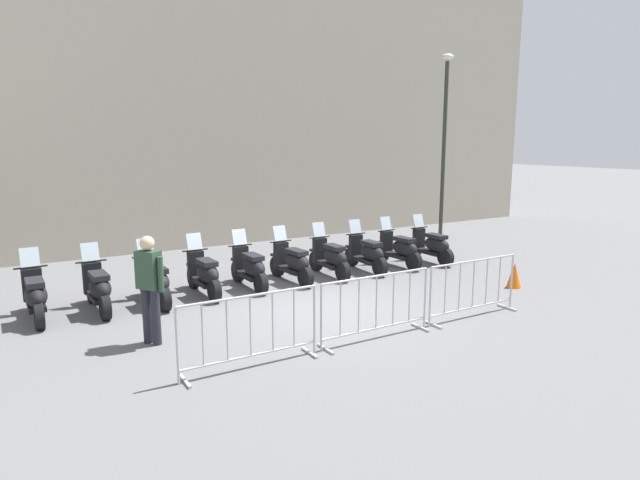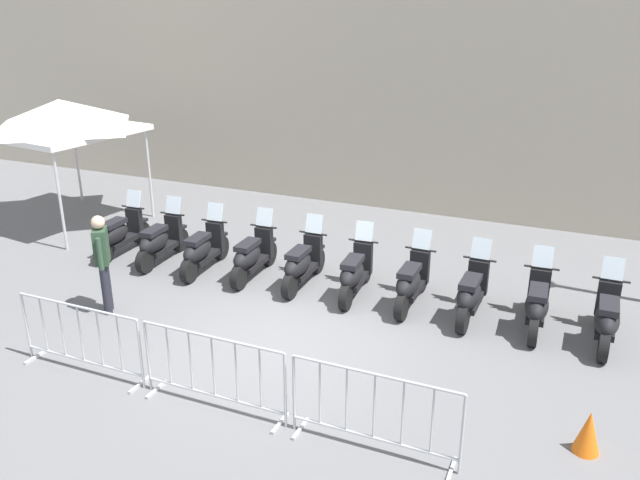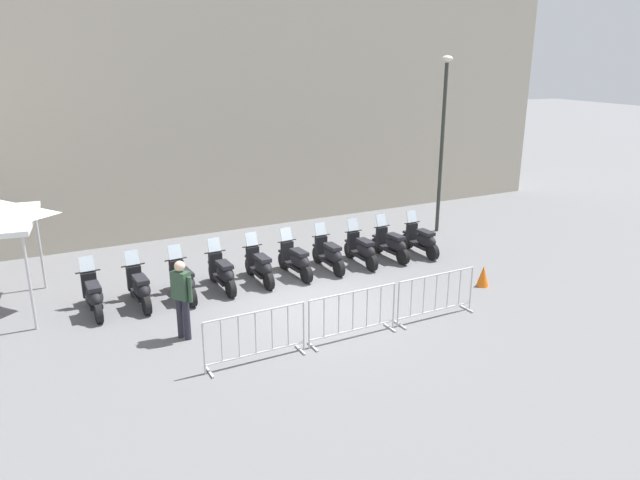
% 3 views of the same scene
% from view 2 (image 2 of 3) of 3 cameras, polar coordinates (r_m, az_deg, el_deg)
% --- Properties ---
extents(ground_plane, '(120.00, 120.00, 0.00)m').
position_cam_2_polar(ground_plane, '(10.25, -3.62, -8.93)').
color(ground_plane, slate).
extents(motorcycle_0, '(0.64, 1.72, 1.24)m').
position_cam_2_polar(motorcycle_0, '(13.97, -17.29, 0.52)').
color(motorcycle_0, black).
rests_on(motorcycle_0, ground).
extents(motorcycle_1, '(0.66, 1.72, 1.24)m').
position_cam_2_polar(motorcycle_1, '(13.31, -13.97, -0.14)').
color(motorcycle_1, black).
rests_on(motorcycle_1, ground).
extents(motorcycle_2, '(0.67, 1.72, 1.24)m').
position_cam_2_polar(motorcycle_2, '(12.71, -10.33, -0.87)').
color(motorcycle_2, black).
rests_on(motorcycle_2, ground).
extents(motorcycle_3, '(0.64, 1.72, 1.24)m').
position_cam_2_polar(motorcycle_3, '(12.28, -6.02, -1.41)').
color(motorcycle_3, black).
rests_on(motorcycle_3, ground).
extents(motorcycle_4, '(0.62, 1.72, 1.24)m').
position_cam_2_polar(motorcycle_4, '(11.86, -1.58, -2.12)').
color(motorcycle_4, black).
rests_on(motorcycle_4, ground).
extents(motorcycle_5, '(0.68, 1.71, 1.24)m').
position_cam_2_polar(motorcycle_5, '(11.49, 3.11, -2.94)').
color(motorcycle_5, black).
rests_on(motorcycle_5, ground).
extents(motorcycle_6, '(0.60, 1.72, 1.24)m').
position_cam_2_polar(motorcycle_6, '(11.23, 8.08, -3.73)').
color(motorcycle_6, black).
rests_on(motorcycle_6, ground).
extents(motorcycle_7, '(0.58, 1.72, 1.24)m').
position_cam_2_polar(motorcycle_7, '(11.00, 13.23, -4.64)').
color(motorcycle_7, black).
rests_on(motorcycle_7, ground).
extents(motorcycle_8, '(0.66, 1.72, 1.24)m').
position_cam_2_polar(motorcycle_8, '(10.93, 18.63, -5.39)').
color(motorcycle_8, black).
rests_on(motorcycle_8, ground).
extents(motorcycle_9, '(0.60, 1.72, 1.24)m').
position_cam_2_polar(motorcycle_9, '(10.87, 24.00, -6.31)').
color(motorcycle_9, black).
rests_on(motorcycle_9, ground).
extents(barrier_segment_0, '(2.08, 0.69, 1.07)m').
position_cam_2_polar(barrier_segment_0, '(9.82, -20.36, -8.25)').
color(barrier_segment_0, '#B2B5B7').
rests_on(barrier_segment_0, ground).
extents(barrier_segment_1, '(2.08, 0.69, 1.07)m').
position_cam_2_polar(barrier_segment_1, '(8.60, -9.41, -11.51)').
color(barrier_segment_1, '#B2B5B7').
rests_on(barrier_segment_1, ground).
extents(barrier_segment_2, '(2.08, 0.69, 1.07)m').
position_cam_2_polar(barrier_segment_2, '(7.80, 4.78, -15.01)').
color(barrier_segment_2, '#B2B5B7').
rests_on(barrier_segment_2, ground).
extents(officer_near_row_end, '(0.41, 0.43, 1.73)m').
position_cam_2_polar(officer_near_row_end, '(11.32, -18.67, -1.55)').
color(officer_near_row_end, '#23232D').
rests_on(officer_near_row_end, ground).
extents(canopy_tent, '(2.84, 2.84, 2.91)m').
position_cam_2_polar(canopy_tent, '(15.87, -21.96, 10.07)').
color(canopy_tent, silver).
rests_on(canopy_tent, ground).
extents(traffic_cone, '(0.32, 0.32, 0.55)m').
position_cam_2_polar(traffic_cone, '(8.52, 22.63, -15.40)').
color(traffic_cone, orange).
rests_on(traffic_cone, ground).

